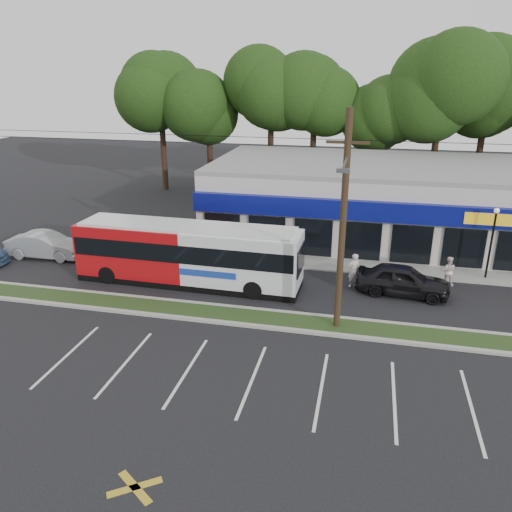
{
  "coord_description": "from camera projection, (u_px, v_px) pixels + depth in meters",
  "views": [
    {
      "loc": [
        3.94,
        -20.16,
        11.41
      ],
      "look_at": [
        -1.8,
        5.0,
        1.74
      ],
      "focal_mm": 35.0,
      "sensor_mm": 36.0,
      "label": 1
    }
  ],
  "objects": [
    {
      "name": "pedestrian_a",
      "position": [
        354.0,
        270.0,
        27.63
      ],
      "size": [
        0.85,
        0.78,
        1.95
      ],
      "primitive_type": "imported",
      "rotation": [
        0.0,
        0.0,
        3.72
      ],
      "color": "beige",
      "rests_on": "ground"
    },
    {
      "name": "metrobus",
      "position": [
        188.0,
        253.0,
        27.86
      ],
      "size": [
        12.79,
        2.96,
        3.42
      ],
      "rotation": [
        0.0,
        0.0,
        -0.02
      ],
      "color": "#AE0D12",
      "rests_on": "ground"
    },
    {
      "name": "tree_line",
      "position": [
        375.0,
        106.0,
        43.18
      ],
      "size": [
        46.76,
        6.76,
        11.83
      ],
      "color": "black",
      "rests_on": "ground"
    },
    {
      "name": "ground",
      "position": [
        270.0,
        331.0,
        23.23
      ],
      "size": [
        120.0,
        120.0,
        0.0
      ],
      "primitive_type": "plane",
      "color": "black",
      "rests_on": "ground"
    },
    {
      "name": "pedestrian_b",
      "position": [
        448.0,
        271.0,
        27.87
      ],
      "size": [
        0.86,
        0.69,
        1.7
      ],
      "primitive_type": "imported",
      "rotation": [
        0.0,
        0.0,
        3.09
      ],
      "color": "silver",
      "rests_on": "ground"
    },
    {
      "name": "curb_south",
      "position": [
        270.0,
        328.0,
        23.34
      ],
      "size": [
        40.0,
        0.25,
        0.14
      ],
      "primitive_type": "cube",
      "color": "#9E9E93",
      "rests_on": "ground"
    },
    {
      "name": "grass_strip",
      "position": [
        274.0,
        320.0,
        24.12
      ],
      "size": [
        40.0,
        1.6,
        0.12
      ],
      "primitive_type": "cube",
      "color": "#213616",
      "rests_on": "ground"
    },
    {
      "name": "lamp_post",
      "position": [
        493.0,
        235.0,
        28.04
      ],
      "size": [
        0.3,
        0.3,
        4.25
      ],
      "color": "black",
      "rests_on": "ground"
    },
    {
      "name": "utility_pole",
      "position": [
        339.0,
        217.0,
        21.58
      ],
      "size": [
        50.0,
        2.77,
        10.0
      ],
      "color": "black",
      "rests_on": "ground"
    },
    {
      "name": "car_dark",
      "position": [
        403.0,
        280.0,
        26.73
      ],
      "size": [
        5.04,
        2.41,
        1.66
      ],
      "primitive_type": "imported",
      "rotation": [
        0.0,
        0.0,
        1.48
      ],
      "color": "black",
      "rests_on": "ground"
    },
    {
      "name": "strip_mall",
      "position": [
        389.0,
        200.0,
        35.68
      ],
      "size": [
        25.0,
        12.55,
        5.3
      ],
      "color": "beige",
      "rests_on": "ground"
    },
    {
      "name": "sidewalk",
      "position": [
        379.0,
        268.0,
        30.39
      ],
      "size": [
        32.0,
        2.2,
        0.1
      ],
      "primitive_type": "cube",
      "color": "#9E9E93",
      "rests_on": "ground"
    },
    {
      "name": "car_silver",
      "position": [
        46.0,
        245.0,
        32.04
      ],
      "size": [
        5.04,
        1.91,
        1.64
      ],
      "primitive_type": "imported",
      "rotation": [
        0.0,
        0.0,
        1.61
      ],
      "color": "#9FA3A6",
      "rests_on": "ground"
    },
    {
      "name": "curb_north",
      "position": [
        277.0,
        312.0,
        24.89
      ],
      "size": [
        40.0,
        0.25,
        0.14
      ],
      "primitive_type": "cube",
      "color": "#9E9E93",
      "rests_on": "ground"
    }
  ]
}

